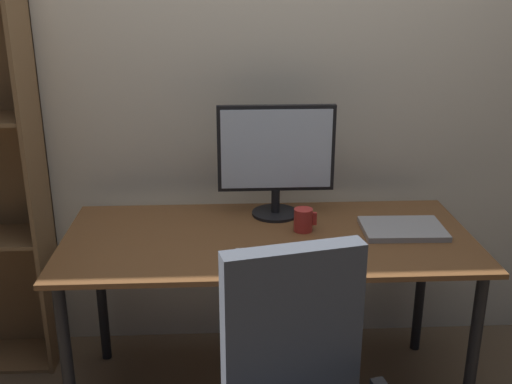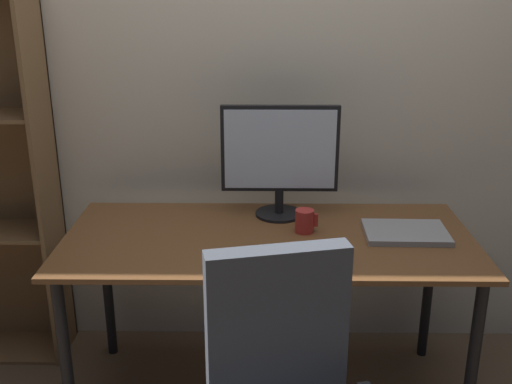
# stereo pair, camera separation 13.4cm
# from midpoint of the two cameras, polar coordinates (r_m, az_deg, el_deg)

# --- Properties ---
(back_wall) EXTENTS (6.40, 0.10, 2.60)m
(back_wall) POSITION_cam_midpoint_polar(r_m,az_deg,el_deg) (2.74, -0.99, 11.22)
(back_wall) COLOR beige
(back_wall) RESTS_ON ground
(desk) EXTENTS (1.60, 0.74, 0.74)m
(desk) POSITION_cam_midpoint_polar(r_m,az_deg,el_deg) (2.41, -0.46, -5.94)
(desk) COLOR brown
(desk) RESTS_ON ground
(monitor) EXTENTS (0.48, 0.20, 0.47)m
(monitor) POSITION_cam_midpoint_polar(r_m,az_deg,el_deg) (2.50, 0.37, 3.52)
(monitor) COLOR black
(monitor) RESTS_ON desk
(keyboard) EXTENTS (0.29, 0.12, 0.02)m
(keyboard) POSITION_cam_midpoint_polar(r_m,az_deg,el_deg) (2.19, 0.19, -5.99)
(keyboard) COLOR #B7BABC
(keyboard) RESTS_ON desk
(mouse) EXTENTS (0.06, 0.10, 0.03)m
(mouse) POSITION_cam_midpoint_polar(r_m,az_deg,el_deg) (2.21, 6.51, -5.74)
(mouse) COLOR black
(mouse) RESTS_ON desk
(coffee_mug) EXTENTS (0.09, 0.07, 0.09)m
(coffee_mug) POSITION_cam_midpoint_polar(r_m,az_deg,el_deg) (2.41, 2.90, -2.65)
(coffee_mug) COLOR #B72D28
(coffee_mug) RESTS_ON desk
(laptop) EXTENTS (0.33, 0.24, 0.02)m
(laptop) POSITION_cam_midpoint_polar(r_m,az_deg,el_deg) (2.47, 12.11, -3.42)
(laptop) COLOR #99999E
(laptop) RESTS_ON desk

